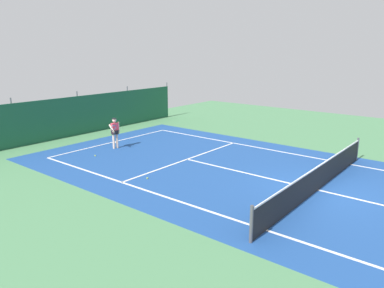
# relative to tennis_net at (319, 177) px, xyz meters

# --- Properties ---
(ground_plane) EXTENTS (36.00, 36.00, 0.00)m
(ground_plane) POSITION_rel_tennis_net_xyz_m (0.00, 0.00, -0.51)
(ground_plane) COLOR #4C8456
(court_surface) EXTENTS (11.02, 26.60, 0.01)m
(court_surface) POSITION_rel_tennis_net_xyz_m (0.00, 0.00, -0.51)
(court_surface) COLOR #1E478C
(court_surface) RESTS_ON ground
(tennis_net) EXTENTS (10.12, 0.10, 1.10)m
(tennis_net) POSITION_rel_tennis_net_xyz_m (0.00, 0.00, 0.00)
(tennis_net) COLOR black
(tennis_net) RESTS_ON ground
(back_fence) EXTENTS (16.30, 0.98, 2.70)m
(back_fence) POSITION_rel_tennis_net_xyz_m (-0.00, 15.60, 0.16)
(back_fence) COLOR #195138
(back_fence) RESTS_ON ground
(tennis_player) EXTENTS (0.79, 0.69, 1.64)m
(tennis_player) POSITION_rel_tennis_net_xyz_m (-0.81, 10.73, 0.45)
(tennis_player) COLOR beige
(tennis_player) RESTS_ON ground
(tennis_ball_near_player) EXTENTS (0.07, 0.07, 0.07)m
(tennis_ball_near_player) POSITION_rel_tennis_net_xyz_m (-2.45, 10.34, -0.48)
(tennis_ball_near_player) COLOR #CCDB33
(tennis_ball_near_player) RESTS_ON ground
(tennis_ball_midcourt) EXTENTS (0.07, 0.07, 0.07)m
(tennis_ball_midcourt) POSITION_rel_tennis_net_xyz_m (-3.17, 5.92, -0.48)
(tennis_ball_midcourt) COLOR #CCDB33
(tennis_ball_midcourt) RESTS_ON ground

